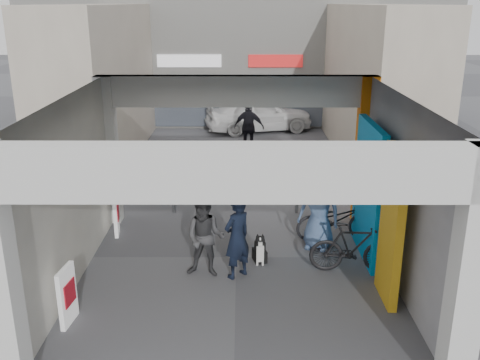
{
  "coord_description": "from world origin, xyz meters",
  "views": [
    {
      "loc": [
        0.1,
        -10.08,
        5.07
      ],
      "look_at": [
        0.08,
        1.0,
        1.37
      ],
      "focal_mm": 40.0,
      "sensor_mm": 36.0,
      "label": 1
    }
  ],
  "objects_px": {
    "man_crates": "(249,127)",
    "bicycle_front": "(336,219)",
    "cafe_set": "(182,177)",
    "white_van": "(259,114)",
    "border_collie": "(260,251)",
    "man_elderly": "(319,209)",
    "produce_stand": "(174,165)",
    "man_with_dog": "(237,238)",
    "man_back_turned": "(205,238)",
    "bicycle_rear": "(354,248)"
  },
  "relations": [
    {
      "from": "man_crates",
      "to": "bicycle_front",
      "type": "height_order",
      "value": "man_crates"
    },
    {
      "from": "cafe_set",
      "to": "white_van",
      "type": "bearing_deg",
      "value": 71.32
    },
    {
      "from": "cafe_set",
      "to": "border_collie",
      "type": "bearing_deg",
      "value": -66.07
    },
    {
      "from": "border_collie",
      "to": "man_elderly",
      "type": "height_order",
      "value": "man_elderly"
    },
    {
      "from": "produce_stand",
      "to": "white_van",
      "type": "relative_size",
      "value": 0.31
    },
    {
      "from": "cafe_set",
      "to": "man_elderly",
      "type": "bearing_deg",
      "value": -49.63
    },
    {
      "from": "man_with_dog",
      "to": "bicycle_front",
      "type": "relative_size",
      "value": 0.91
    },
    {
      "from": "man_back_turned",
      "to": "white_van",
      "type": "distance_m",
      "value": 12.33
    },
    {
      "from": "produce_stand",
      "to": "bicycle_rear",
      "type": "xyz_separation_m",
      "value": [
        4.24,
        -6.14,
        0.17
      ]
    },
    {
      "from": "man_back_turned",
      "to": "bicycle_front",
      "type": "xyz_separation_m",
      "value": [
        2.8,
        1.66,
        -0.32
      ]
    },
    {
      "from": "man_elderly",
      "to": "man_crates",
      "type": "xyz_separation_m",
      "value": [
        -1.38,
        7.74,
        0.01
      ]
    },
    {
      "from": "man_back_turned",
      "to": "man_elderly",
      "type": "bearing_deg",
      "value": 37.17
    },
    {
      "from": "border_collie",
      "to": "man_crates",
      "type": "bearing_deg",
      "value": 77.08
    },
    {
      "from": "bicycle_front",
      "to": "bicycle_rear",
      "type": "height_order",
      "value": "bicycle_rear"
    },
    {
      "from": "border_collie",
      "to": "produce_stand",
      "type": "bearing_deg",
      "value": 99.16
    },
    {
      "from": "man_with_dog",
      "to": "white_van",
      "type": "height_order",
      "value": "man_with_dog"
    },
    {
      "from": "produce_stand",
      "to": "man_with_dog",
      "type": "xyz_separation_m",
      "value": [
        1.96,
        -6.34,
        0.47
      ]
    },
    {
      "from": "man_elderly",
      "to": "bicycle_rear",
      "type": "height_order",
      "value": "man_elderly"
    },
    {
      "from": "man_back_turned",
      "to": "man_elderly",
      "type": "height_order",
      "value": "man_elderly"
    },
    {
      "from": "cafe_set",
      "to": "bicycle_front",
      "type": "xyz_separation_m",
      "value": [
        3.79,
        -3.5,
        0.15
      ]
    },
    {
      "from": "cafe_set",
      "to": "border_collie",
      "type": "relative_size",
      "value": 2.3
    },
    {
      "from": "cafe_set",
      "to": "produce_stand",
      "type": "xyz_separation_m",
      "value": [
        -0.36,
        1.13,
        0.02
      ]
    },
    {
      "from": "man_back_turned",
      "to": "white_van",
      "type": "relative_size",
      "value": 0.37
    },
    {
      "from": "man_back_turned",
      "to": "white_van",
      "type": "height_order",
      "value": "man_back_turned"
    },
    {
      "from": "produce_stand",
      "to": "man_crates",
      "type": "xyz_separation_m",
      "value": [
        2.32,
        2.69,
        0.56
      ]
    },
    {
      "from": "man_with_dog",
      "to": "white_van",
      "type": "xyz_separation_m",
      "value": [
        0.8,
        12.31,
        -0.09
      ]
    },
    {
      "from": "cafe_set",
      "to": "produce_stand",
      "type": "bearing_deg",
      "value": 107.75
    },
    {
      "from": "man_back_turned",
      "to": "man_crates",
      "type": "relative_size",
      "value": 0.87
    },
    {
      "from": "man_elderly",
      "to": "man_crates",
      "type": "relative_size",
      "value": 0.99
    },
    {
      "from": "bicycle_front",
      "to": "man_crates",
      "type": "bearing_deg",
      "value": 6.03
    },
    {
      "from": "cafe_set",
      "to": "man_back_turned",
      "type": "xyz_separation_m",
      "value": [
        0.99,
        -5.16,
        0.47
      ]
    },
    {
      "from": "man_with_dog",
      "to": "man_crates",
      "type": "height_order",
      "value": "man_crates"
    },
    {
      "from": "border_collie",
      "to": "bicycle_rear",
      "type": "relative_size",
      "value": 0.39
    },
    {
      "from": "border_collie",
      "to": "bicycle_rear",
      "type": "distance_m",
      "value": 1.87
    },
    {
      "from": "produce_stand",
      "to": "bicycle_front",
      "type": "distance_m",
      "value": 6.22
    },
    {
      "from": "bicycle_rear",
      "to": "cafe_set",
      "type": "bearing_deg",
      "value": 40.76
    },
    {
      "from": "man_with_dog",
      "to": "bicycle_front",
      "type": "distance_m",
      "value": 2.8
    },
    {
      "from": "man_elderly",
      "to": "bicycle_front",
      "type": "distance_m",
      "value": 0.75
    },
    {
      "from": "man_elderly",
      "to": "bicycle_front",
      "type": "relative_size",
      "value": 0.99
    },
    {
      "from": "border_collie",
      "to": "white_van",
      "type": "distance_m",
      "value": 11.75
    },
    {
      "from": "border_collie",
      "to": "man_elderly",
      "type": "relative_size",
      "value": 0.37
    },
    {
      "from": "man_with_dog",
      "to": "man_elderly",
      "type": "xyz_separation_m",
      "value": [
        1.74,
        1.29,
        0.07
      ]
    },
    {
      "from": "man_elderly",
      "to": "produce_stand",
      "type": "bearing_deg",
      "value": 150.23
    },
    {
      "from": "man_with_dog",
      "to": "man_crates",
      "type": "distance_m",
      "value": 9.04
    },
    {
      "from": "cafe_set",
      "to": "bicycle_rear",
      "type": "relative_size",
      "value": 0.89
    },
    {
      "from": "cafe_set",
      "to": "border_collie",
      "type": "xyz_separation_m",
      "value": [
        2.06,
        -4.65,
        -0.06
      ]
    },
    {
      "from": "man_with_dog",
      "to": "bicycle_rear",
      "type": "distance_m",
      "value": 2.3
    },
    {
      "from": "man_back_turned",
      "to": "man_crates",
      "type": "distance_m",
      "value": 9.03
    },
    {
      "from": "cafe_set",
      "to": "man_back_turned",
      "type": "height_order",
      "value": "man_back_turned"
    },
    {
      "from": "man_with_dog",
      "to": "bicycle_rear",
      "type": "height_order",
      "value": "man_with_dog"
    }
  ]
}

